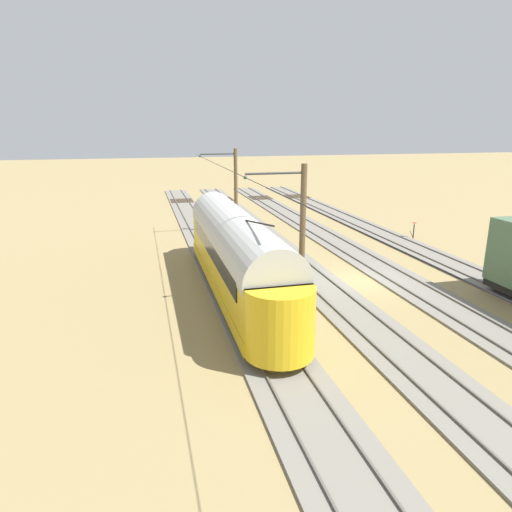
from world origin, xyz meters
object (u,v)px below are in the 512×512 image
(vintage_streetcar, at_px, (236,252))
(catenary_pole_foreground, at_px, (235,190))
(catenary_pole_mid_near, at_px, (301,234))
(switch_stand, at_px, (414,229))

(vintage_streetcar, xyz_separation_m, catenary_pole_foreground, (-2.64, -13.16, 1.27))
(catenary_pole_mid_near, bearing_deg, vintage_streetcar, -39.32)
(catenary_pole_mid_near, xyz_separation_m, switch_stand, (-13.10, -10.72, -2.83))
(vintage_streetcar, xyz_separation_m, catenary_pole_mid_near, (-2.64, 2.16, 1.27))
(catenary_pole_foreground, relative_size, switch_stand, 5.46)
(catenary_pole_foreground, xyz_separation_m, catenary_pole_mid_near, (0.00, 15.32, 0.00))
(switch_stand, bearing_deg, catenary_pole_mid_near, 39.32)
(vintage_streetcar, distance_m, switch_stand, 17.98)
(vintage_streetcar, distance_m, catenary_pole_mid_near, 3.64)
(catenary_pole_foreground, xyz_separation_m, switch_stand, (-13.10, 4.60, -2.83))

